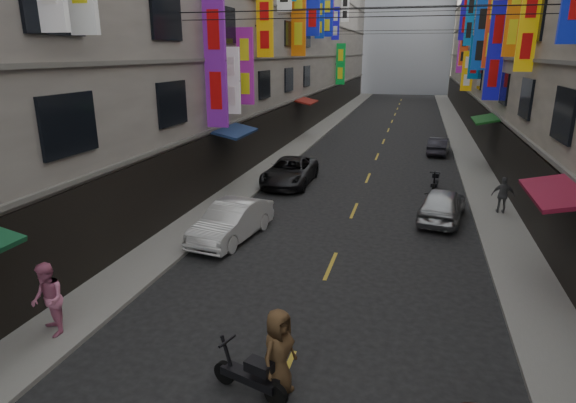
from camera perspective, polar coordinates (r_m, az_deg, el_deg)
The scene contains 18 objects.
sidewalk_left at distance 39.81m, azimuth 2.55°, elevation 7.60°, with size 2.00×90.00×0.12m, color slate.
sidewalk_right at distance 39.10m, azimuth 20.10°, elevation 6.39°, with size 2.00×90.00×0.12m, color slate.
building_row_left at distance 41.04m, azimuth -6.04°, elevation 21.02°, with size 10.14×90.00×19.00m.
building_row_right at distance 39.64m, azimuth 30.71°, elevation 18.99°, with size 10.14×90.00×19.00m.
haze_block at distance 88.49m, azimuth 14.14°, elevation 19.52°, with size 18.00×8.00×22.00m, color silver.
shop_signage at distance 31.54m, azimuth 10.78°, elevation 21.28°, with size 14.00×55.00×11.68m.
street_awnings at distance 22.95m, azimuth 5.64°, elevation 7.84°, with size 13.99×35.20×0.41m.
overhead_cables at distance 26.54m, azimuth 10.45°, elevation 21.48°, with size 14.00×38.04×1.24m.
lane_markings at distance 36.06m, azimuth 10.91°, elevation 6.20°, with size 0.12×80.20×0.01m.
scooter_crossing at distance 10.40m, azimuth -4.45°, elevation -19.91°, with size 1.75×0.75×1.14m.
scooter_far_right at distance 25.56m, azimuth 17.03°, elevation 2.26°, with size 0.54×1.80×1.14m.
car_left_mid at distance 18.04m, azimuth -6.69°, elevation -2.33°, with size 1.50×4.29×1.41m, color silver.
car_left_far at distance 25.49m, azimuth 0.23°, elevation 3.57°, with size 2.30×4.98×1.38m, color black.
car_right_mid at distance 20.94m, azimuth 17.85°, elevation -0.30°, with size 1.65×4.10×1.40m, color #A3A4A7.
car_right_far at distance 34.81m, azimuth 17.43°, elevation 6.31°, with size 1.25×3.57×1.18m, color #27262E.
pedestrian_lfar at distance 13.10m, azimuth -26.59°, elevation -10.37°, with size 0.90×0.62×1.85m, color pink.
pedestrian_rfar at distance 22.45m, azimuth 24.14°, elevation 0.71°, with size 0.92×0.53×1.58m, color #535355.
pedestrian_crossing at distance 10.15m, azimuth -1.14°, elevation -17.45°, with size 0.92×0.62×1.87m, color #523921.
Camera 1 is at (2.35, 3.64, 6.71)m, focal length 30.00 mm.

